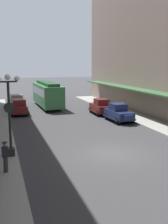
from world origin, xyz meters
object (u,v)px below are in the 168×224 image
parked_car_0 (19,107)px  parked_car_3 (101,106)px  parked_car_1 (17,101)px  streetcar (47,93)px  lamp_post_with_clock (9,112)px  parked_car_2 (119,112)px  pedestrian_0 (123,107)px  pedestrian_1 (5,157)px

parked_car_0 → parked_car_3: 9.59m
parked_car_0 → parked_car_1: same height
parked_car_1 → parked_car_3: (9.20, -7.51, 0.00)m
streetcar → lamp_post_with_clock: size_ratio=1.87×
parked_car_2 → streetcar: bearing=115.4°
parked_car_1 → parked_car_2: size_ratio=1.01×
pedestrian_0 → lamp_post_with_clock: bearing=-140.2°
parked_car_2 → streetcar: 12.64m
pedestrian_0 → parked_car_0: bearing=159.5°
lamp_post_with_clock → pedestrian_0: bearing=39.8°
parked_car_0 → lamp_post_with_clock: size_ratio=0.83×
parked_car_1 → parked_car_0: bearing=-90.3°
parked_car_2 → parked_car_3: 4.33m
parked_car_0 → parked_car_2: same height
pedestrian_1 → pedestrian_0: bearing=45.1°
parked_car_0 → lamp_post_with_clock: lamp_post_with_clock is taller
parked_car_0 → parked_car_1: 4.91m
parked_car_3 → lamp_post_with_clock: 16.74m
streetcar → pedestrian_0: (7.24, -8.72, -0.89)m
parked_car_2 → streetcar: size_ratio=0.44×
parked_car_0 → pedestrian_1: size_ratio=2.57×
parked_car_1 → parked_car_2: (9.51, -11.84, 0.00)m
parked_car_3 → pedestrian_0: bearing=-37.8°
parked_car_2 → streetcar: streetcar is taller
parked_car_3 → lamp_post_with_clock: (-10.92, -12.53, 2.04)m
parked_car_2 → pedestrian_1: 15.90m
parked_car_0 → parked_car_2: size_ratio=1.00×
parked_car_3 → pedestrian_1: bearing=-126.8°
streetcar → parked_car_2: bearing=-64.6°
parked_car_1 → pedestrian_1: bearing=-95.4°
parked_car_1 → pedestrian_0: parked_car_1 is taller
lamp_post_with_clock → pedestrian_1: 3.31m
parked_car_3 → streetcar: bearing=125.8°
parked_car_1 → streetcar: (4.10, -0.45, 0.96)m
streetcar → pedestrian_1: 23.10m
parked_car_3 → streetcar: 8.77m
parked_car_0 → pedestrian_1: parked_car_0 is taller
parked_car_1 → pedestrian_1: 22.77m
parked_car_1 → lamp_post_with_clock: lamp_post_with_clock is taller
parked_car_1 → parked_car_3: bearing=-39.2°
parked_car_2 → pedestrian_0: parked_car_2 is taller
parked_car_3 → pedestrian_1: 18.92m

